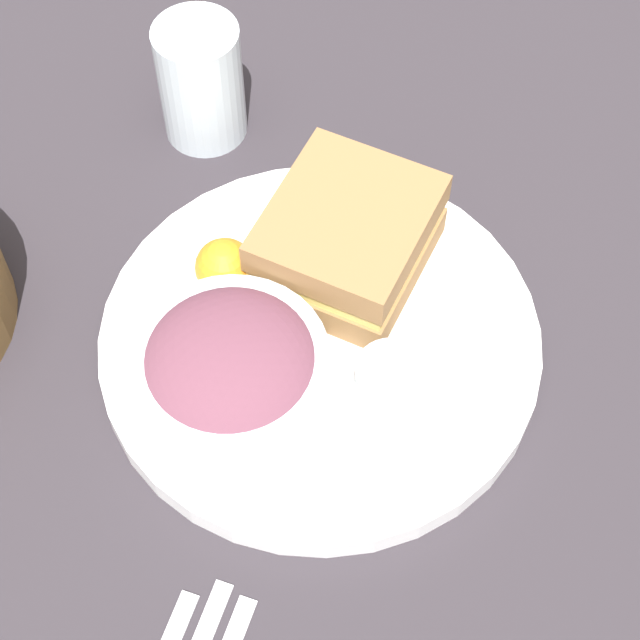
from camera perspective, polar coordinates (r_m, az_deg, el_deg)
The scene contains 7 objects.
ground_plane at distance 0.78m, azimuth 0.00°, elevation -1.59°, with size 4.00×4.00×0.00m, color #2D282D.
plate at distance 0.77m, azimuth 0.00°, elevation -1.21°, with size 0.32×0.32×0.02m, color white.
sandwich at distance 0.77m, azimuth 1.47°, elevation 4.36°, with size 0.15×0.14×0.06m.
salad_bowl at distance 0.72m, azimuth -4.76°, elevation -2.67°, with size 0.13×0.13×0.06m.
dressing_cup at distance 0.72m, azimuth 3.80°, elevation -3.33°, with size 0.05×0.05×0.03m, color #B7B7BC.
orange_wedge at distance 0.77m, azimuth -5.09°, elevation 2.80°, with size 0.04×0.04×0.04m, color orange.
drink_glass at distance 0.88m, azimuth -6.37°, elevation 12.50°, with size 0.07×0.07×0.11m, color silver.
Camera 1 is at (-0.40, -0.07, 0.67)m, focal length 60.00 mm.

